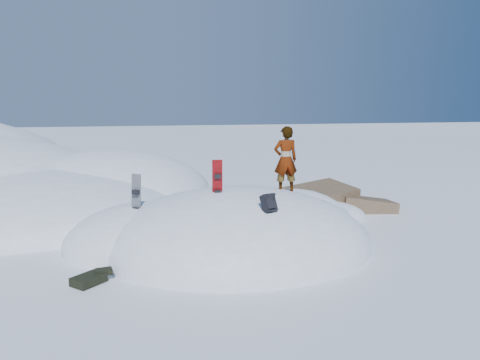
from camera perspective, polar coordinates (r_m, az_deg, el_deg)
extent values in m
plane|color=white|center=(12.22, -0.35, -8.03)|extent=(120.00, 120.00, 0.00)
ellipsoid|color=white|center=(12.22, -0.35, -8.03)|extent=(7.00, 6.00, 3.00)
ellipsoid|color=white|center=(12.53, -10.92, -7.76)|extent=(4.40, 4.00, 2.20)
ellipsoid|color=white|center=(13.43, 6.47, -6.45)|extent=(3.60, 3.20, 2.50)
ellipsoid|color=white|center=(17.14, -24.30, -3.73)|extent=(10.00, 9.00, 2.80)
ellipsoid|color=white|center=(19.25, -15.54, -1.83)|extent=(8.00, 8.00, 3.60)
ellipsoid|color=white|center=(16.08, -23.24, -4.49)|extent=(6.00, 5.00, 1.80)
cube|color=brown|center=(16.39, 9.43, -3.22)|extent=(2.82, 2.41, 1.62)
cube|color=brown|center=(16.75, 15.01, -3.84)|extent=(2.16, 1.80, 1.33)
cube|color=brown|center=(17.71, 9.75, -2.59)|extent=(2.08, 2.01, 1.10)
ellipsoid|color=white|center=(15.36, 9.44, -4.47)|extent=(3.20, 2.40, 1.00)
cube|color=red|center=(11.57, -2.78, -0.80)|extent=(0.26, 0.15, 1.35)
cube|color=black|center=(11.47, -2.75, 0.48)|extent=(0.17, 0.11, 0.11)
cube|color=black|center=(11.54, -2.73, -1.51)|extent=(0.17, 0.11, 0.11)
cube|color=black|center=(11.97, -12.55, -2.80)|extent=(0.29, 0.28, 1.48)
cube|color=black|center=(11.85, -12.60, -1.46)|extent=(0.20, 0.20, 0.12)
cube|color=black|center=(11.94, -12.53, -3.56)|extent=(0.20, 0.20, 0.12)
cube|color=black|center=(10.50, 3.51, -2.84)|extent=(0.39, 0.43, 0.45)
cube|color=black|center=(10.38, 3.71, -2.89)|extent=(0.25, 0.23, 0.24)
cylinder|color=black|center=(10.35, 3.21, -2.41)|extent=(0.03, 0.16, 0.30)
cylinder|color=black|center=(10.40, 4.17, -2.36)|extent=(0.03, 0.16, 0.30)
cube|color=black|center=(10.25, -17.97, -11.48)|extent=(0.76, 0.76, 0.18)
cube|color=black|center=(10.38, -16.27, -10.67)|extent=(0.38, 0.30, 0.12)
imported|color=slate|center=(12.38, 5.58, 2.47)|extent=(0.64, 0.42, 1.76)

